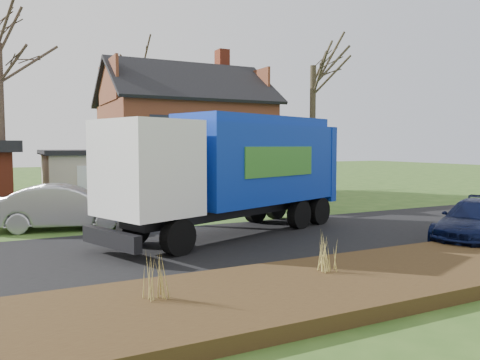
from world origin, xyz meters
name	(u,v)px	position (x,y,z in m)	size (l,w,h in m)	color
ground	(273,240)	(0.00, 0.00, 0.00)	(120.00, 120.00, 0.00)	#2F521B
road	(273,239)	(0.00, 0.00, 0.01)	(80.00, 7.00, 0.02)	black
mulch_verge	(392,275)	(0.00, -5.30, 0.15)	(80.00, 3.50, 0.30)	#312010
main_house	(177,130)	(1.49, 13.91, 4.03)	(12.95, 8.95, 9.26)	beige
garbage_truck	(236,166)	(-0.62, 1.48, 2.37)	(9.89, 5.81, 4.12)	black
silver_sedan	(67,207)	(-5.81, 5.09, 0.83)	(1.75, 5.01, 1.65)	#95979C
navy_wagon	(478,222)	(5.47, -3.40, 0.69)	(1.92, 4.72, 1.37)	black
tree_front_east	(313,44)	(8.74, 10.16, 9.08)	(4.02, 4.02, 11.18)	#3D3524
tree_back	(141,57)	(1.74, 22.74, 9.86)	(3.73, 3.73, 11.83)	#3B2E23
grass_clump_west	(155,276)	(-5.41, -4.95, 0.73)	(0.32, 0.27, 0.86)	olive
grass_clump_mid	(327,252)	(-1.47, -4.80, 0.73)	(0.31, 0.25, 0.87)	tan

